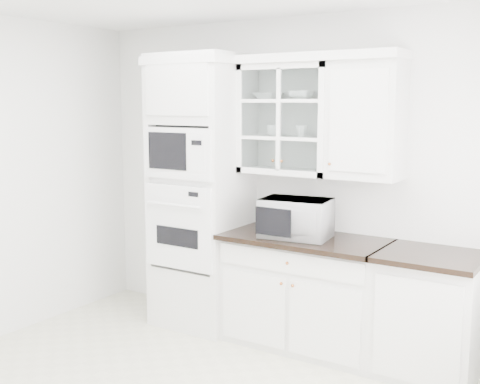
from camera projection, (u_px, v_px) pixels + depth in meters
The scene contains 12 objects.
room_shell at pixel (202, 134), 4.01m from camera, with size 4.00×3.50×2.70m.
oven_column at pixel (201, 192), 5.32m from camera, with size 0.76×0.68×2.40m.
base_cabinet_run at pixel (305, 291), 4.91m from camera, with size 1.32×0.67×0.92m.
extra_base_cabinet at pixel (429, 314), 4.37m from camera, with size 0.72×0.67×0.92m.
upper_cabinet_glass at pixel (288, 119), 4.95m from camera, with size 0.80×0.33×0.90m.
upper_cabinet_solid at pixel (366, 121), 4.59m from camera, with size 0.55×0.33×0.90m, color white.
crown_molding at pixel (276, 59), 4.91m from camera, with size 2.14×0.38×0.07m, color white.
countertop_microwave at pixel (297, 218), 4.80m from camera, with size 0.54×0.45×0.31m, color white.
bowl_a at pixel (268, 96), 5.01m from camera, with size 0.24×0.24×0.06m, color white.
bowl_b at pixel (301, 95), 4.84m from camera, with size 0.22×0.22×0.07m, color white.
cup_a at pixel (274, 130), 5.03m from camera, with size 0.12×0.12×0.09m, color white.
cup_b at pixel (302, 131), 4.88m from camera, with size 0.10×0.10×0.09m, color white.
Camera 1 is at (2.39, -2.82, 1.99)m, focal length 45.00 mm.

